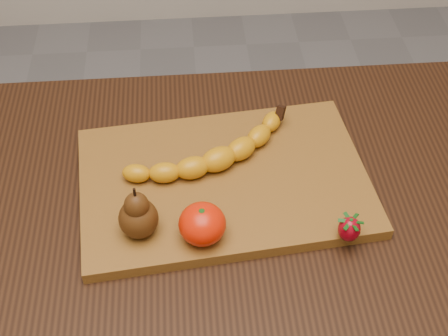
{
  "coord_description": "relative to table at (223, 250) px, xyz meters",
  "views": [
    {
      "loc": [
        -0.05,
        -0.62,
        1.5
      ],
      "look_at": [
        0.01,
        0.05,
        0.8
      ],
      "focal_mm": 50.0,
      "sensor_mm": 36.0,
      "label": 1
    }
  ],
  "objects": [
    {
      "name": "pear",
      "position": [
        -0.12,
        -0.04,
        0.16
      ],
      "size": [
        0.08,
        0.08,
        0.09
      ],
      "primitive_type": null,
      "rotation": [
        0.0,
        0.0,
        -0.43
      ],
      "color": "#47260B",
      "rests_on": "cutting_board"
    },
    {
      "name": "mandarin",
      "position": [
        -0.03,
        -0.06,
        0.15
      ],
      "size": [
        0.09,
        0.09,
        0.06
      ],
      "primitive_type": "ellipsoid",
      "rotation": [
        0.0,
        0.0,
        -0.31
      ],
      "color": "red",
      "rests_on": "cutting_board"
    },
    {
      "name": "banana",
      "position": [
        -0.0,
        0.08,
        0.14
      ],
      "size": [
        0.25,
        0.16,
        0.04
      ],
      "primitive_type": null,
      "rotation": [
        0.0,
        0.0,
        0.43
      ],
      "color": "orange",
      "rests_on": "cutting_board"
    },
    {
      "name": "cutting_board",
      "position": [
        0.01,
        0.05,
        0.11
      ],
      "size": [
        0.48,
        0.34,
        0.02
      ],
      "primitive_type": "cube",
      "rotation": [
        0.0,
        0.0,
        0.1
      ],
      "color": "brown",
      "rests_on": "table"
    },
    {
      "name": "strawberry",
      "position": [
        0.17,
        -0.08,
        0.14
      ],
      "size": [
        0.04,
        0.04,
        0.04
      ],
      "primitive_type": null,
      "rotation": [
        0.0,
        0.0,
        -0.22
      ],
      "color": "maroon",
      "rests_on": "cutting_board"
    },
    {
      "name": "table",
      "position": [
        0.0,
        0.0,
        0.0
      ],
      "size": [
        1.0,
        0.7,
        0.76
      ],
      "color": "black",
      "rests_on": "ground"
    }
  ]
}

